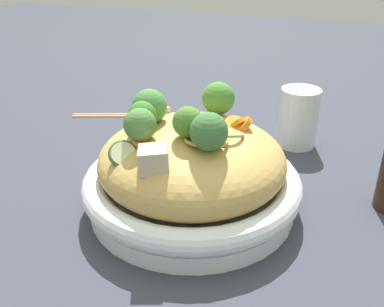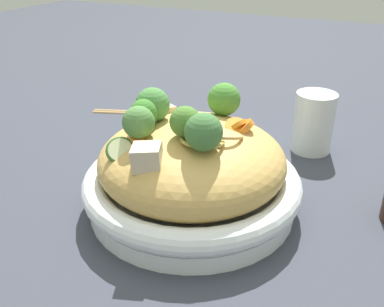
# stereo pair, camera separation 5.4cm
# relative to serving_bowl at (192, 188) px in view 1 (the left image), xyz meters

# --- Properties ---
(ground_plane) EXTENTS (3.00, 3.00, 0.00)m
(ground_plane) POSITION_rel_serving_bowl_xyz_m (0.00, 0.00, -0.03)
(ground_plane) COLOR #363A46
(serving_bowl) EXTENTS (0.28, 0.28, 0.05)m
(serving_bowl) POSITION_rel_serving_bowl_xyz_m (0.00, 0.00, 0.00)
(serving_bowl) COLOR white
(serving_bowl) RESTS_ON ground_plane
(noodle_heap) EXTENTS (0.24, 0.24, 0.10)m
(noodle_heap) POSITION_rel_serving_bowl_xyz_m (-0.00, 0.00, 0.04)
(noodle_heap) COLOR tan
(noodle_heap) RESTS_ON serving_bowl
(broccoli_florets) EXTENTS (0.15, 0.17, 0.06)m
(broccoli_florets) POSITION_rel_serving_bowl_xyz_m (0.02, 0.00, 0.10)
(broccoli_florets) COLOR #93AF6A
(broccoli_florets) RESTS_ON serving_bowl
(carrot_coins) EXTENTS (0.13, 0.11, 0.02)m
(carrot_coins) POSITION_rel_serving_bowl_xyz_m (-0.03, -0.02, 0.08)
(carrot_coins) COLOR orange
(carrot_coins) RESTS_ON serving_bowl
(zucchini_slices) EXTENTS (0.13, 0.11, 0.04)m
(zucchini_slices) POSITION_rel_serving_bowl_xyz_m (0.03, 0.03, 0.08)
(zucchini_slices) COLOR beige
(zucchini_slices) RESTS_ON serving_bowl
(chicken_chunks) EXTENTS (0.10, 0.17, 0.03)m
(chicken_chunks) POSITION_rel_serving_bowl_xyz_m (0.04, 0.02, 0.08)
(chicken_chunks) COLOR beige
(chicken_chunks) RESTS_ON serving_bowl
(chopsticks_pair) EXTENTS (0.22, 0.10, 0.01)m
(chopsticks_pair) POSITION_rel_serving_bowl_xyz_m (0.22, -0.26, -0.02)
(chopsticks_pair) COLOR tan
(chopsticks_pair) RESTS_ON ground_plane
(drinking_glass) EXTENTS (0.07, 0.07, 0.10)m
(drinking_glass) POSITION_rel_serving_bowl_xyz_m (-0.10, -0.24, 0.02)
(drinking_glass) COLOR silver
(drinking_glass) RESTS_ON ground_plane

